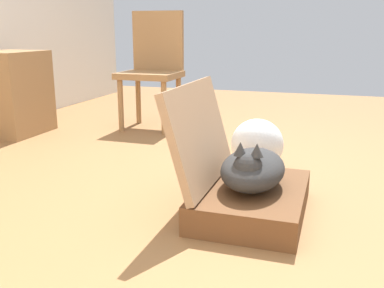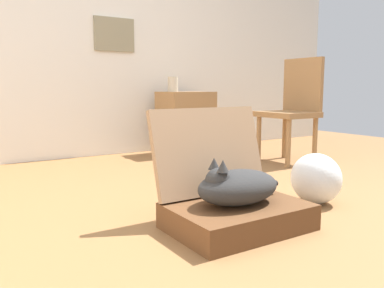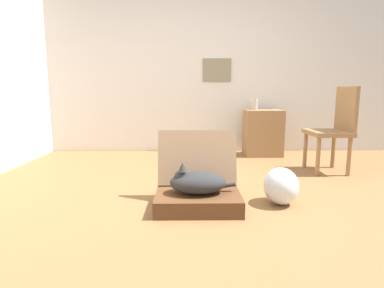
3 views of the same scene
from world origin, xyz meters
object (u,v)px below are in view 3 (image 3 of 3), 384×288
Objects in this scene: suitcase_base at (198,201)px; plastic_bag_white at (281,186)px; cat at (197,182)px; chair at (335,126)px; side_table at (263,133)px; vase_tall at (254,104)px.

suitcase_base is 0.70m from plastic_bag_white.
cat is 0.54× the size of chair.
chair is at bearing -58.87° from side_table.
side_table is (1.00, 2.12, 0.26)m from suitcase_base.
cat is 1.65× the size of plastic_bag_white.
chair is (1.59, 1.15, 0.31)m from cat.
vase_tall is at bearing -144.74° from chair.
suitcase_base is 1.02× the size of side_table.
side_table reaches higher than plastic_bag_white.
suitcase_base is 2.11× the size of plastic_bag_white.
cat is 2.35m from side_table.
side_table is (1.01, 2.12, 0.11)m from cat.
cat is at bearing -171.84° from plastic_bag_white.
suitcase_base is at bearing -115.25° from side_table.
suitcase_base is 0.69× the size of chair.
chair reaches higher than vase_tall.
side_table is 4.23× the size of vase_tall.
vase_tall is 0.16× the size of chair.
chair reaches higher than side_table.
plastic_bag_white is 1.43m from chair.
suitcase_base is 0.15m from cat.
side_table is (0.32, 2.02, 0.18)m from plastic_bag_white.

